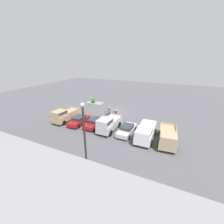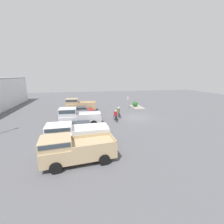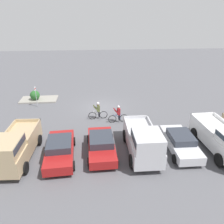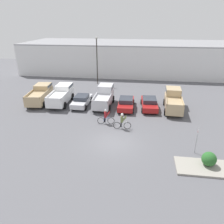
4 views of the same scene
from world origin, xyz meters
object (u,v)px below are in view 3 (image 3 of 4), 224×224
at_px(pickup_truck_1, 224,139).
at_px(sedan_1, 101,144).
at_px(sedan_0, 180,142).
at_px(fire_lane_sign, 36,94).
at_px(pickup_truck_2, 143,141).
at_px(sedan_2, 60,149).
at_px(pickup_truck_3, 14,147).
at_px(cyclist_0, 98,110).
at_px(shrub, 35,95).
at_px(cyclist_1, 118,114).

xyz_separation_m(pickup_truck_1, sedan_1, (8.41, -0.77, -0.45)).
height_order(sedan_0, fire_lane_sign, fire_lane_sign).
distance_m(pickup_truck_2, sedan_2, 5.63).
distance_m(pickup_truck_3, cyclist_0, 8.23).
height_order(pickup_truck_2, shrub, pickup_truck_2).
bearing_deg(sedan_2, cyclist_0, -115.24).
bearing_deg(sedan_2, sedan_0, -178.99).
bearing_deg(pickup_truck_3, sedan_2, -175.68).
bearing_deg(fire_lane_sign, sedan_2, 110.93).
bearing_deg(sedan_0, shrub, -40.98).
bearing_deg(sedan_2, fire_lane_sign, -69.07).
height_order(pickup_truck_2, fire_lane_sign, pickup_truck_2).
bearing_deg(pickup_truck_2, pickup_truck_3, -0.81).
bearing_deg(cyclist_0, sedan_0, 134.81).
bearing_deg(pickup_truck_2, cyclist_0, -65.24).
xyz_separation_m(sedan_2, fire_lane_sign, (3.54, -9.27, 0.73)).
height_order(cyclist_1, fire_lane_sign, fire_lane_sign).
xyz_separation_m(pickup_truck_1, fire_lane_sign, (14.76, -9.71, 0.29)).
xyz_separation_m(sedan_1, fire_lane_sign, (6.34, -8.94, 0.74)).
height_order(pickup_truck_1, sedan_0, pickup_truck_1).
bearing_deg(pickup_truck_2, sedan_2, -3.40).
distance_m(sedan_0, cyclist_1, 6.18).
xyz_separation_m(sedan_0, cyclist_1, (3.87, -4.82, 0.13)).
bearing_deg(sedan_1, sedan_0, 178.19).
height_order(pickup_truck_3, cyclist_0, pickup_truck_3).
bearing_deg(pickup_truck_1, fire_lane_sign, -33.35).
bearing_deg(cyclist_0, pickup_truck_2, 114.76).
relative_size(cyclist_1, fire_lane_sign, 0.77).
relative_size(sedan_2, fire_lane_sign, 1.98).
bearing_deg(fire_lane_sign, pickup_truck_2, 133.59).
bearing_deg(pickup_truck_1, cyclist_1, -39.00).
xyz_separation_m(pickup_truck_2, cyclist_1, (1.07, -5.30, -0.41)).
height_order(sedan_1, pickup_truck_3, pickup_truck_3).
bearing_deg(sedan_1, pickup_truck_2, 166.78).
bearing_deg(pickup_truck_2, shrub, -49.44).
height_order(sedan_0, pickup_truck_3, pickup_truck_3).
relative_size(pickup_truck_3, cyclist_0, 2.99).
distance_m(pickup_truck_2, cyclist_1, 5.42).
bearing_deg(sedan_1, pickup_truck_3, 5.46).
height_order(sedan_2, shrub, sedan_2).
height_order(pickup_truck_1, pickup_truck_3, pickup_truck_3).
bearing_deg(pickup_truck_3, sedan_0, -178.16).
xyz_separation_m(cyclist_0, shrub, (6.89, -5.20, -0.19)).
bearing_deg(sedan_0, cyclist_1, -51.23).
relative_size(pickup_truck_3, shrub, 5.03).
xyz_separation_m(pickup_truck_2, sedan_2, (5.59, -0.33, -0.54)).
bearing_deg(pickup_truck_3, shrub, -83.33).
bearing_deg(shrub, cyclist_1, 144.99).
height_order(pickup_truck_1, cyclist_1, pickup_truck_1).
distance_m(pickup_truck_3, shrub, 11.34).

